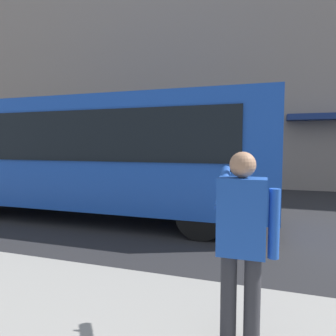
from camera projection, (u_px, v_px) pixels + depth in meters
name	position (u px, v px, depth m)	size (l,w,h in m)	color
ground_plane	(241.00, 225.00, 7.21)	(60.00, 60.00, 0.00)	#232326
building_facade_far	(256.00, 51.00, 13.19)	(28.00, 1.55, 12.00)	gray
red_bus	(96.00, 153.00, 7.93)	(9.05, 2.54, 3.08)	#1947AD
pedestrian_photographer	(242.00, 235.00, 2.58)	(0.53, 0.52, 1.70)	#2D2D33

